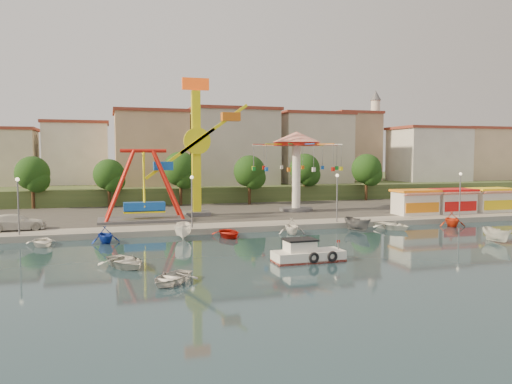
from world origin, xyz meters
name	(u,v)px	position (x,y,z in m)	size (l,w,h in m)	color
ground	(317,253)	(0.00, 0.00, 0.00)	(200.00, 200.00, 0.00)	#142C37
quay_deck	(193,193)	(0.00, 62.00, 0.30)	(200.00, 100.00, 0.60)	#9E998E
asphalt_pad	(230,208)	(0.00, 30.00, 0.60)	(90.00, 28.00, 0.01)	#4C4944
hill_terrace	(189,186)	(0.00, 67.00, 1.50)	(200.00, 60.00, 3.00)	#384C26
pirate_ship_ride	(144,187)	(-12.27, 19.71, 4.39)	(10.00, 5.00, 8.00)	#59595E
kamikaze_tower	(200,151)	(-5.41, 22.84, 8.39)	(8.31, 3.10, 16.50)	#59595E
wave_swinger	(296,153)	(7.62, 24.47, 8.20)	(11.60, 11.60, 10.40)	#59595E
booth_left	(415,202)	(20.25, 16.49, 2.16)	(5.40, 3.78, 3.08)	white
booth_mid	(453,201)	(25.75, 16.49, 2.16)	(5.40, 3.78, 3.08)	white
booth_right	(491,200)	(31.56, 16.49, 2.16)	(5.40, 3.78, 3.08)	white
lamp_post_0	(18,208)	(-24.00, 13.00, 3.10)	(0.14, 0.14, 5.00)	#59595E
lamp_post_1	(192,203)	(-8.00, 13.00, 3.10)	(0.14, 0.14, 5.00)	#59595E
lamp_post_2	(337,199)	(8.00, 13.00, 3.10)	(0.14, 0.14, 5.00)	#59595E
lamp_post_3	(460,196)	(24.00, 13.00, 3.10)	(0.14, 0.14, 5.00)	#59595E
tree_0	(32,173)	(-26.00, 36.98, 5.47)	(4.60, 4.60, 7.19)	#382314
tree_1	(109,175)	(-16.00, 36.24, 5.20)	(4.35, 4.35, 6.80)	#382314
tree_2	(180,169)	(-6.00, 35.81, 5.92)	(5.02, 5.02, 7.85)	#382314
tree_3	(249,171)	(4.00, 34.36, 5.55)	(4.68, 4.68, 7.32)	#382314
tree_4	(305,169)	(14.00, 37.35, 5.75)	(4.86, 4.86, 7.60)	#382314
tree_5	(366,169)	(24.00, 35.54, 5.71)	(4.83, 4.83, 7.54)	#382314
building_1	(75,159)	(-21.33, 51.38, 7.32)	(12.33, 9.01, 8.63)	silver
building_2	(155,151)	(-8.19, 51.96, 8.62)	(11.95, 9.28, 11.23)	tan
building_3	(236,157)	(5.60, 48.80, 7.60)	(12.59, 10.50, 9.20)	beige
building_4	(300,157)	(19.07, 52.20, 7.62)	(10.75, 9.23, 9.24)	beige
building_5	(368,152)	(32.37, 50.33, 8.61)	(12.77, 10.96, 11.21)	tan
building_6	(425,149)	(44.15, 48.77, 9.18)	(8.23, 8.98, 12.36)	silver
building_7	(459,158)	(56.03, 53.70, 7.38)	(11.59, 10.93, 8.76)	beige
minaret	(375,132)	(36.00, 54.00, 12.55)	(2.80, 2.80, 18.00)	silver
cabin_motorboat	(307,255)	(-1.94, -2.63, 0.50)	(5.39, 2.29, 1.87)	white
rowboat_a	(125,261)	(-14.96, -0.86, 0.43)	(2.95, 4.13, 0.85)	silver
rowboat_b	(171,278)	(-12.43, -6.28, 0.37)	(2.58, 3.61, 0.75)	silver
skiff	(497,235)	(17.72, 0.06, 0.69)	(1.35, 3.59, 1.39)	silver
van	(16,222)	(-24.75, 16.08, 1.39)	(2.23, 5.48, 1.59)	silver
moored_boat_0	(42,242)	(-21.67, 9.80, 0.36)	(2.49, 3.49, 0.72)	white
moored_boat_1	(105,235)	(-16.40, 9.80, 0.77)	(2.51, 2.90, 1.53)	#1230A6
moored_boat_2	(183,231)	(-9.35, 9.80, 0.80)	(1.57, 4.16, 1.61)	white
moored_boat_3	(229,233)	(-4.99, 9.80, 0.40)	(2.79, 3.91, 0.81)	red
moored_boat_4	(292,226)	(1.52, 9.80, 0.82)	(2.68, 3.11, 1.64)	white
moored_boat_5	(358,224)	(8.87, 9.80, 0.74)	(1.44, 3.83, 1.48)	#4E4E53
moored_boat_6	(393,225)	(13.01, 9.80, 0.44)	(3.02, 4.23, 0.88)	white
moored_boat_7	(452,219)	(20.48, 9.80, 0.83)	(2.73, 3.16, 1.67)	red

